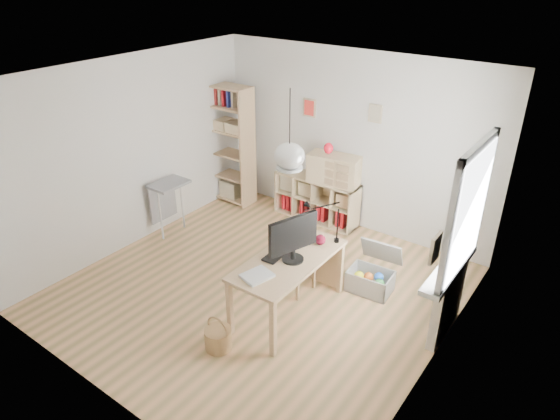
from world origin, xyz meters
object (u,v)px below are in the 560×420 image
Objects in this scene: desk at (288,265)px; monitor at (293,237)px; tall_bookshelf at (230,140)px; drawer_chest at (334,169)px; chair at (298,257)px; storage_chest at (372,276)px; cube_shelf at (317,201)px.

desk is 0.40m from monitor.
tall_bookshelf is 3.28m from monitor.
tall_bookshelf is 1.90m from drawer_chest.
desk is 0.75× the size of tall_bookshelf.
drawer_chest is (-0.53, 1.72, 0.49)m from chair.
chair is 1.86m from drawer_chest.
monitor reaches higher than storage_chest.
drawer_chest reaches higher than desk.
storage_chest is at bearing 38.21° from chair.
cube_shelf is 2.59m from monitor.
monitor is (1.08, -2.23, 0.76)m from cube_shelf.
drawer_chest is (1.88, 0.24, -0.15)m from tall_bookshelf.
chair is (-0.18, 0.47, -0.20)m from desk.
monitor is (0.23, -0.47, 0.60)m from chair.
tall_bookshelf is at bearing 159.15° from storage_chest.
drawer_chest is at bearing 107.90° from desk.
tall_bookshelf reaches higher than monitor.
cube_shelf is 0.70× the size of tall_bookshelf.
storage_chest is 1.92m from drawer_chest.
drawer_chest is at bearing -7.44° from cube_shelf.
tall_bookshelf reaches higher than storage_chest.
cube_shelf is 2.29× the size of monitor.
drawer_chest is at bearing 7.28° from tall_bookshelf.
chair is at bearing 110.73° from desk.
drawer_chest reaches higher than storage_chest.
tall_bookshelf reaches higher than drawer_chest.
tall_bookshelf is 2.50× the size of chair.
monitor is at bearing 5.66° from desk.
drawer_chest is (-0.76, 2.18, -0.11)m from monitor.
storage_chest is at bearing -51.07° from drawer_chest.
tall_bookshelf is at bearing 178.16° from drawer_chest.
desk is 1.07× the size of cube_shelf.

